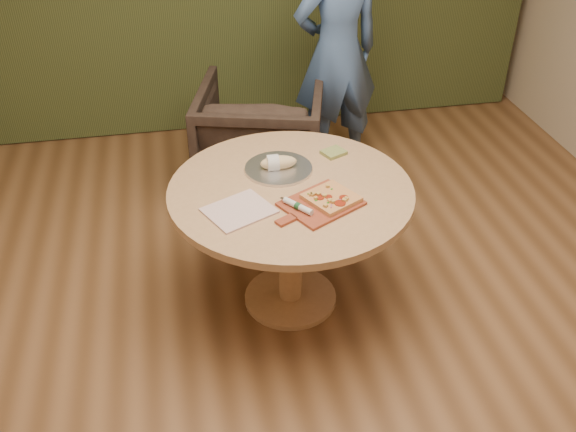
# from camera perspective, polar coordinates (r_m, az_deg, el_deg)

# --- Properties ---
(room_shell) EXTENTS (5.04, 6.04, 2.84)m
(room_shell) POSITION_cam_1_polar(r_m,az_deg,el_deg) (2.42, 3.12, 8.36)
(room_shell) COLOR brown
(room_shell) RESTS_ON ground
(pedestal_table) EXTENTS (1.25, 1.25, 0.75)m
(pedestal_table) POSITION_cam_1_polar(r_m,az_deg,el_deg) (3.31, 0.24, 0.49)
(pedestal_table) COLOR tan
(pedestal_table) RESTS_ON ground
(pizza_paddle) EXTENTS (0.47, 0.41, 0.01)m
(pizza_paddle) POSITION_cam_1_polar(r_m,az_deg,el_deg) (3.10, 2.82, 1.03)
(pizza_paddle) COLOR #943D25
(pizza_paddle) RESTS_ON pedestal_table
(flatbread_pizza) EXTENTS (0.30, 0.30, 0.04)m
(flatbread_pizza) POSITION_cam_1_polar(r_m,az_deg,el_deg) (3.11, 3.85, 1.62)
(flatbread_pizza) COLOR tan
(flatbread_pizza) RESTS_ON pizza_paddle
(cutlery_roll) EXTENTS (0.14, 0.17, 0.03)m
(cutlery_roll) POSITION_cam_1_polar(r_m,az_deg,el_deg) (3.04, 0.89, 0.89)
(cutlery_roll) COLOR silver
(cutlery_roll) RESTS_ON pizza_paddle
(newspaper) EXTENTS (0.38, 0.36, 0.01)m
(newspaper) POSITION_cam_1_polar(r_m,az_deg,el_deg) (3.06, -4.38, 0.48)
(newspaper) COLOR white
(newspaper) RESTS_ON pedestal_table
(serving_tray) EXTENTS (0.36, 0.36, 0.02)m
(serving_tray) POSITION_cam_1_polar(r_m,az_deg,el_deg) (3.38, -0.85, 4.24)
(serving_tray) COLOR silver
(serving_tray) RESTS_ON pedestal_table
(bread_roll) EXTENTS (0.19, 0.09, 0.09)m
(bread_roll) POSITION_cam_1_polar(r_m,az_deg,el_deg) (3.37, -1.00, 4.76)
(bread_roll) COLOR #E3C48A
(bread_roll) RESTS_ON serving_tray
(green_packet) EXTENTS (0.15, 0.14, 0.02)m
(green_packet) POSITION_cam_1_polar(r_m,az_deg,el_deg) (3.54, 4.08, 5.65)
(green_packet) COLOR olive
(green_packet) RESTS_ON pedestal_table
(armchair) EXTENTS (1.01, 0.97, 0.85)m
(armchair) POSITION_cam_1_polar(r_m,az_deg,el_deg) (4.47, -2.41, 7.38)
(armchair) COLOR black
(armchair) RESTS_ON ground
(person_standing) EXTENTS (0.73, 0.55, 1.78)m
(person_standing) POSITION_cam_1_polar(r_m,az_deg,el_deg) (4.57, 4.36, 14.28)
(person_standing) COLOR #3D5A8A
(person_standing) RESTS_ON ground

